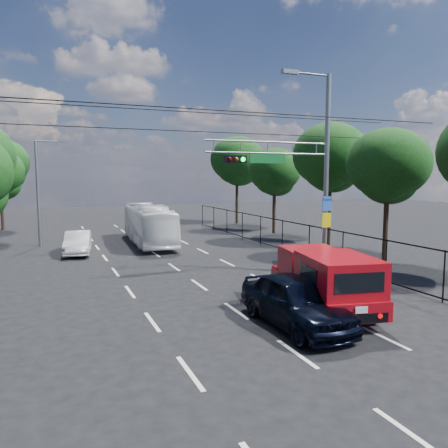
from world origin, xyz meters
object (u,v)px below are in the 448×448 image
red_pickup (324,278)px  white_bus (149,224)px  signal_mast (305,165)px  white_van (78,243)px  navy_hatchback (295,301)px

red_pickup → white_bus: (-2.35, 17.45, 0.21)m
signal_mast → white_van: 14.60m
red_pickup → white_bus: white_bus is taller
red_pickup → navy_hatchback: bearing=-150.0°
signal_mast → red_pickup: signal_mast is taller
navy_hatchback → white_bus: 18.51m
white_bus → white_van: size_ratio=2.33×
red_pickup → white_bus: bearing=97.7°
signal_mast → white_bus: 13.84m
signal_mast → white_van: size_ratio=2.29×
white_bus → white_van: 5.51m
navy_hatchback → white_van: bearing=108.1°
signal_mast → white_van: (-9.62, 9.99, -4.56)m
red_pickup → white_van: size_ratio=1.45×
navy_hatchback → white_bus: white_bus is taller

